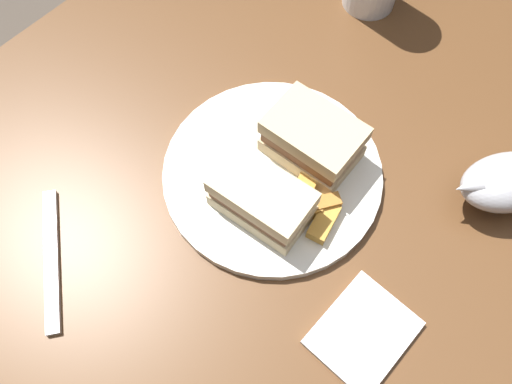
# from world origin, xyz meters

# --- Properties ---
(ground_plane) EXTENTS (6.00, 6.00, 0.00)m
(ground_plane) POSITION_xyz_m (0.00, 0.00, 0.00)
(ground_plane) COLOR #4C4238
(dining_table) EXTENTS (1.23, 0.92, 0.74)m
(dining_table) POSITION_xyz_m (0.00, 0.00, 0.37)
(dining_table) COLOR brown
(dining_table) RESTS_ON ground
(plate) EXTENTS (0.28, 0.28, 0.01)m
(plate) POSITION_xyz_m (-0.09, -0.02, 0.75)
(plate) COLOR silver
(plate) RESTS_ON dining_table
(sandwich_half_left) EXTENTS (0.08, 0.12, 0.06)m
(sandwich_half_left) POSITION_xyz_m (-0.04, 0.01, 0.78)
(sandwich_half_left) COLOR beige
(sandwich_half_left) RESTS_ON plate
(sandwich_half_right) EXTENTS (0.08, 0.12, 0.06)m
(sandwich_half_right) POSITION_xyz_m (-0.14, -0.00, 0.79)
(sandwich_half_right) COLOR #CCB284
(sandwich_half_right) RESTS_ON plate
(potato_wedge_front) EXTENTS (0.05, 0.03, 0.02)m
(potato_wedge_front) POSITION_xyz_m (-0.07, 0.07, 0.76)
(potato_wedge_front) COLOR gold
(potato_wedge_front) RESTS_ON plate
(potato_wedge_middle) EXTENTS (0.06, 0.04, 0.02)m
(potato_wedge_middle) POSITION_xyz_m (-0.11, 0.02, 0.76)
(potato_wedge_middle) COLOR gold
(potato_wedge_middle) RESTS_ON plate
(potato_wedge_back) EXTENTS (0.05, 0.04, 0.02)m
(potato_wedge_back) POSITION_xyz_m (-0.08, 0.06, 0.77)
(potato_wedge_back) COLOR #AD702D
(potato_wedge_back) RESTS_ON plate
(potato_wedge_left_edge) EXTENTS (0.04, 0.04, 0.02)m
(potato_wedge_left_edge) POSITION_xyz_m (-0.08, 0.05, 0.77)
(potato_wedge_left_edge) COLOR #AD702D
(potato_wedge_left_edge) RESTS_ON plate
(potato_wedge_right_edge) EXTENTS (0.04, 0.03, 0.02)m
(potato_wedge_right_edge) POSITION_xyz_m (-0.06, 0.05, 0.77)
(potato_wedge_right_edge) COLOR #B77F33
(potato_wedge_right_edge) RESTS_ON plate
(potato_wedge_stray) EXTENTS (0.05, 0.05, 0.02)m
(potato_wedge_stray) POSITION_xyz_m (-0.13, 0.03, 0.77)
(potato_wedge_stray) COLOR gold
(potato_wedge_stray) RESTS_ON plate
(gravy_boat) EXTENTS (0.14, 0.13, 0.07)m
(gravy_boat) POSITION_xyz_m (-0.25, 0.21, 0.78)
(gravy_boat) COLOR #B7B7BC
(gravy_boat) RESTS_ON dining_table
(napkin) EXTENTS (0.11, 0.09, 0.01)m
(napkin) POSITION_xyz_m (0.00, 0.19, 0.75)
(napkin) COLOR white
(napkin) RESTS_ON dining_table
(fork) EXTENTS (0.12, 0.15, 0.01)m
(fork) POSITION_xyz_m (0.17, -0.14, 0.75)
(fork) COLOR silver
(fork) RESTS_ON dining_table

